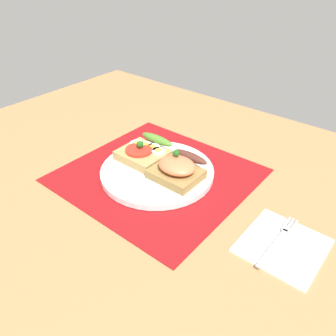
{
  "coord_description": "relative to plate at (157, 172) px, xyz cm",
  "views": [
    {
      "loc": [
        39.93,
        -45.01,
        42.05
      ],
      "look_at": [
        3.0,
        0.0,
        3.17
      ],
      "focal_mm": 36.2,
      "sensor_mm": 36.0,
      "label": 1
    }
  ],
  "objects": [
    {
      "name": "sandwich_salmon",
      "position": [
        5.19,
        0.78,
        2.78
      ],
      "size": [
        9.82,
        9.6,
        5.83
      ],
      "color": "olive",
      "rests_on": "plate"
    },
    {
      "name": "placemat",
      "position": [
        0.0,
        0.0,
        -0.83
      ],
      "size": [
        37.44,
        35.7,
        0.3
      ],
      "primitive_type": "cube",
      "color": "maroon",
      "rests_on": "ground_plane"
    },
    {
      "name": "napkin",
      "position": [
        29.57,
        -2.36,
        -0.68
      ],
      "size": [
        12.76,
        13.26,
        0.6
      ],
      "primitive_type": "cube",
      "color": "white",
      "rests_on": "ground_plane"
    },
    {
      "name": "ground_plane",
      "position": [
        0.0,
        0.0,
        -2.58
      ],
      "size": [
        120.0,
        90.0,
        3.2
      ],
      "primitive_type": "cube",
      "color": "#A07648"
    },
    {
      "name": "sandwich_egg_tomato",
      "position": [
        -5.18,
        1.82,
        2.19
      ],
      "size": [
        10.07,
        10.31,
        4.21
      ],
      "color": "tan",
      "rests_on": "plate"
    },
    {
      "name": "plate",
      "position": [
        0.0,
        0.0,
        0.0
      ],
      "size": [
        24.29,
        24.29,
        1.37
      ],
      "primitive_type": "cylinder",
      "color": "white",
      "rests_on": "placemat"
    },
    {
      "name": "fork",
      "position": [
        28.65,
        -2.14,
        -0.22
      ],
      "size": [
        1.62,
        14.02,
        0.32
      ],
      "color": "#B7B7BC",
      "rests_on": "napkin"
    }
  ]
}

